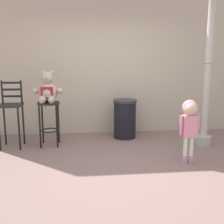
{
  "coord_description": "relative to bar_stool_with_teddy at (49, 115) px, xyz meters",
  "views": [
    {
      "loc": [
        -0.43,
        -3.5,
        1.53
      ],
      "look_at": [
        0.02,
        0.83,
        0.69
      ],
      "focal_mm": 42.09,
      "sensor_mm": 36.0,
      "label": 1
    }
  ],
  "objects": [
    {
      "name": "ground_plane",
      "position": [
        1.09,
        -1.27,
        -0.58
      ],
      "size": [
        24.0,
        24.0,
        0.0
      ],
      "primitive_type": "plane",
      "color": "#7C635B"
    },
    {
      "name": "building_wall",
      "position": [
        1.09,
        0.94,
        1.35
      ],
      "size": [
        6.28,
        0.3,
        3.86
      ],
      "primitive_type": "cube",
      "color": "#B8AB92",
      "rests_on": "ground_plane"
    },
    {
      "name": "bar_stool_with_teddy",
      "position": [
        0.0,
        0.0,
        0.0
      ],
      "size": [
        0.39,
        0.39,
        0.81
      ],
      "color": "black",
      "rests_on": "ground_plane"
    },
    {
      "name": "teddy_bear",
      "position": [
        0.0,
        -0.03,
        0.44
      ],
      "size": [
        0.54,
        0.48,
        0.57
      ],
      "color": "tan",
      "rests_on": "bar_stool_with_teddy"
    },
    {
      "name": "child_walking",
      "position": [
        2.22,
        -1.07,
        0.13
      ],
      "size": [
        0.31,
        0.25,
        0.97
      ],
      "rotation": [
        0.0,
        0.0,
        0.99
      ],
      "color": "#C48FA4",
      "rests_on": "ground_plane"
    },
    {
      "name": "trash_bin",
      "position": [
        1.45,
        0.36,
        -0.18
      ],
      "size": [
        0.47,
        0.47,
        0.78
      ],
      "color": "black",
      "rests_on": "ground_plane"
    },
    {
      "name": "lamppost",
      "position": [
        2.83,
        -0.28,
        0.44
      ],
      "size": [
        0.29,
        0.29,
        2.61
      ],
      "color": "#A6A798",
      "rests_on": "ground_plane"
    },
    {
      "name": "bar_chair_empty",
      "position": [
        -0.66,
        -0.02,
        0.11
      ],
      "size": [
        0.4,
        0.4,
        1.2
      ],
      "color": "black",
      "rests_on": "ground_plane"
    }
  ]
}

